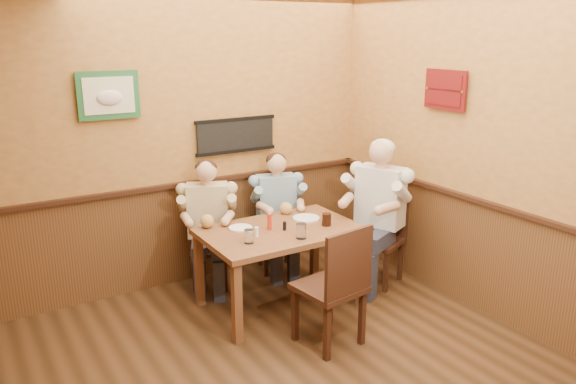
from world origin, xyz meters
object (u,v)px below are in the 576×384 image
Objects in this scene: diner_blue_polo at (276,219)px; chair_back_right at (276,234)px; diner_white_elder at (379,220)px; salt_shaker at (257,232)px; chair_near_side at (329,284)px; hot_sauce_bottle at (269,221)px; diner_tan_shirt at (209,231)px; chair_back_left at (209,247)px; chair_right_end at (379,239)px; pepper_shaker at (285,226)px; water_glass_mid at (301,231)px; cola_tumbler at (326,220)px; dining_table at (280,238)px; water_glass_left at (249,236)px.

chair_back_right is at bearing 0.00° from diner_blue_polo.
diner_white_elder is 15.34× the size of salt_shaker.
chair_near_side is 6.18× the size of hot_sauce_bottle.
chair_near_side is 0.78× the size of diner_white_elder.
salt_shaker is (0.11, -0.79, 0.21)m from diner_tan_shirt.
chair_right_end is (1.48, -0.81, 0.06)m from chair_back_left.
diner_blue_polo reaches higher than pepper_shaker.
water_glass_mid reaches higher than cola_tumbler.
chair_back_left is 4.88× the size of hot_sauce_bottle.
diner_blue_polo is at bearing 0.00° from chair_back_right.
diner_white_elder reaches higher than chair_near_side.
pepper_shaker is (-1.08, 0.03, 0.33)m from chair_right_end.
chair_back_left reaches higher than dining_table.
chair_back_left is at bearing 132.53° from cola_tumbler.
chair_right_end reaches higher than hot_sauce_bottle.
water_glass_mid is at bearing -43.52° from chair_back_left.
diner_white_elder is at bearing -155.54° from chair_near_side.
chair_back_left is 6.86× the size of water_glass_left.
diner_tan_shirt is 0.83m from salt_shaker.
pepper_shaker is at bearing -99.26° from chair_back_right.
chair_back_left is 1.01× the size of chair_back_right.
cola_tumbler is 1.31× the size of salt_shaker.
hot_sauce_bottle reaches higher than chair_back_right.
water_glass_left is (-0.78, -0.89, 0.24)m from diner_blue_polo.
diner_white_elder is at bearing -4.19° from chair_back_left.
diner_tan_shirt is 1.69m from diner_white_elder.
chair_near_side is at bearing -88.39° from diner_blue_polo.
diner_tan_shirt is 1.01× the size of diner_blue_polo.
diner_tan_shirt reaches higher than chair_back_right.
chair_back_left is 7.19× the size of cola_tumbler.
diner_white_elder is 9.99× the size of water_glass_mid.
cola_tumbler is at bearing -13.10° from pepper_shaker.
salt_shaker is at bearing -167.31° from dining_table.
diner_tan_shirt is 14.76× the size of pepper_shaker.
salt_shaker reaches higher than chair_back_right.
diner_tan_shirt is (-0.39, 1.49, 0.07)m from chair_near_side.
salt_shaker is at bearing -114.81° from diner_white_elder.
chair_right_end is at bearing 11.82° from water_glass_mid.
diner_blue_polo reaches higher than cola_tumbler.
diner_tan_shirt is at bearing 117.47° from pepper_shaker.
chair_near_side is at bearing -91.45° from pepper_shaker.
water_glass_mid is (0.42, -1.03, 0.41)m from chair_back_left.
chair_near_side is (0.39, -1.49, 0.11)m from chair_back_left.
diner_white_elder is at bearing -32.34° from diner_blue_polo.
chair_near_side is at bearing -68.72° from salt_shaker.
chair_near_side is 13.07× the size of pepper_shaker.
diner_white_elder is at bearing -4.19° from diner_tan_shirt.
water_glass_mid is 1.17× the size of cola_tumbler.
salt_shaker is at bearing -152.46° from hot_sauce_bottle.
dining_table is at bearing -118.23° from chair_right_end.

